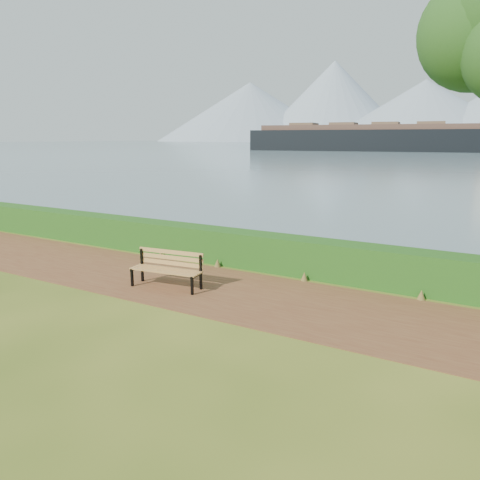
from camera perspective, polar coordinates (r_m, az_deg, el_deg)
The scene contains 5 objects.
ground at distance 11.38m, azimuth -3.69°, elevation -6.46°, with size 140.00×140.00×0.00m, color #3F5819.
path at distance 11.62m, azimuth -2.87°, elevation -6.03°, with size 40.00×3.40×0.01m, color brown.
hedge at distance 13.39m, azimuth 2.47°, elevation -1.33°, with size 32.00×0.85×1.00m, color #1C4C15.
bench at distance 11.80m, azimuth -8.81°, elevation -3.21°, with size 1.89×0.76×0.92m.
cargo_ship at distance 134.10m, azimuth 19.65°, elevation 11.66°, with size 79.60×22.60×23.88m.
Camera 1 is at (6.03, -8.93, 3.68)m, focal length 35.00 mm.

